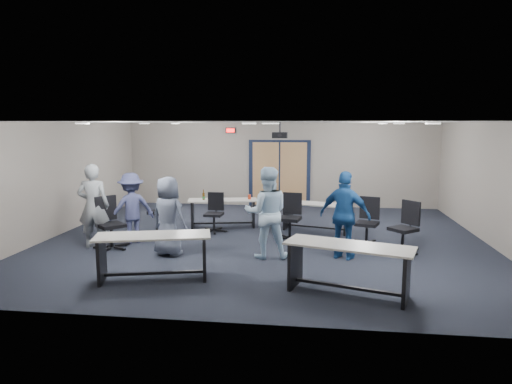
# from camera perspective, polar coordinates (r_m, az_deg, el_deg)

# --- Properties ---
(floor) EXTENTS (10.00, 10.00, 0.00)m
(floor) POSITION_cam_1_polar(r_m,az_deg,el_deg) (10.64, 1.08, -5.98)
(floor) COLOR black
(floor) RESTS_ON ground
(back_wall) EXTENTS (10.00, 0.04, 2.70)m
(back_wall) POSITION_cam_1_polar(r_m,az_deg,el_deg) (14.84, 2.98, 3.44)
(back_wall) COLOR gray
(back_wall) RESTS_ON floor
(front_wall) EXTENTS (10.00, 0.04, 2.70)m
(front_wall) POSITION_cam_1_polar(r_m,az_deg,el_deg) (5.99, -3.55, -4.17)
(front_wall) COLOR gray
(front_wall) RESTS_ON floor
(left_wall) EXTENTS (0.04, 9.00, 2.70)m
(left_wall) POSITION_cam_1_polar(r_m,az_deg,el_deg) (12.00, -23.39, 1.53)
(left_wall) COLOR gray
(left_wall) RESTS_ON floor
(right_wall) EXTENTS (0.04, 9.00, 2.70)m
(right_wall) POSITION_cam_1_polar(r_m,az_deg,el_deg) (11.04, 27.88, 0.69)
(right_wall) COLOR gray
(right_wall) RESTS_ON floor
(ceiling) EXTENTS (10.00, 9.00, 0.04)m
(ceiling) POSITION_cam_1_polar(r_m,az_deg,el_deg) (10.30, 1.12, 8.72)
(ceiling) COLOR white
(ceiling) RESTS_ON back_wall
(double_door) EXTENTS (2.00, 0.07, 2.20)m
(double_door) POSITION_cam_1_polar(r_m,az_deg,el_deg) (14.83, 2.96, 2.27)
(double_door) COLOR black
(double_door) RESTS_ON back_wall
(exit_sign) EXTENTS (0.32, 0.07, 0.18)m
(exit_sign) POSITION_cam_1_polar(r_m,az_deg,el_deg) (14.93, -3.20, 7.69)
(exit_sign) COLOR black
(exit_sign) RESTS_ON back_wall
(ceiling_projector) EXTENTS (0.35, 0.32, 0.37)m
(ceiling_projector) POSITION_cam_1_polar(r_m,az_deg,el_deg) (10.77, 3.00, 7.13)
(ceiling_projector) COLOR black
(ceiling_projector) RESTS_ON ceiling
(ceiling_can_lights) EXTENTS (6.24, 5.74, 0.02)m
(ceiling_can_lights) POSITION_cam_1_polar(r_m,az_deg,el_deg) (10.55, 1.27, 8.55)
(ceiling_can_lights) COLOR white
(ceiling_can_lights) RESTS_ON ceiling
(table_front_left) EXTENTS (2.05, 1.11, 0.79)m
(table_front_left) POSITION_cam_1_polar(r_m,az_deg,el_deg) (8.07, -12.71, -6.96)
(table_front_left) COLOR #A5A39C
(table_front_left) RESTS_ON floor
(table_front_right) EXTENTS (2.09, 1.23, 0.80)m
(table_front_right) POSITION_cam_1_polar(r_m,az_deg,el_deg) (7.36, 11.48, -8.37)
(table_front_right) COLOR #A5A39C
(table_front_right) RESTS_ON floor
(table_back_left) EXTENTS (1.86, 0.94, 0.99)m
(table_back_left) POSITION_cam_1_polar(r_m,az_deg,el_deg) (11.88, -4.16, -1.99)
(table_back_left) COLOR #A5A39C
(table_back_left) RESTS_ON floor
(table_back_right) EXTENTS (1.82, 1.01, 0.70)m
(table_back_right) POSITION_cam_1_polar(r_m,az_deg,el_deg) (11.50, 7.55, -2.51)
(table_back_right) COLOR #A5A39C
(table_back_right) RESTS_ON floor
(chair_back_a) EXTENTS (0.94, 0.94, 1.21)m
(chair_back_a) POSITION_cam_1_polar(r_m,az_deg,el_deg) (11.27, -11.66, -2.19)
(chair_back_a) COLOR black
(chair_back_a) RESTS_ON floor
(chair_back_b) EXTENTS (0.64, 0.64, 0.97)m
(chair_back_b) POSITION_cam_1_polar(r_m,az_deg,el_deg) (11.33, -5.29, -2.60)
(chair_back_b) COLOR black
(chair_back_b) RESTS_ON floor
(chair_back_c) EXTENTS (0.79, 0.79, 1.07)m
(chair_back_c) POSITION_cam_1_polar(r_m,az_deg,el_deg) (10.59, 4.26, -3.11)
(chair_back_c) COLOR black
(chair_back_c) RESTS_ON floor
(chair_back_d) EXTENTS (0.85, 0.85, 1.06)m
(chair_back_d) POSITION_cam_1_polar(r_m,az_deg,el_deg) (10.35, 13.70, -3.63)
(chair_back_d) COLOR black
(chair_back_d) RESTS_ON floor
(chair_loose_left) EXTENTS (1.00, 1.00, 1.12)m
(chair_loose_left) POSITION_cam_1_polar(r_m,az_deg,el_deg) (10.23, -17.68, -3.74)
(chair_loose_left) COLOR black
(chair_loose_left) RESTS_ON floor
(chair_loose_right) EXTENTS (0.95, 0.95, 1.07)m
(chair_loose_right) POSITION_cam_1_polar(r_m,az_deg,el_deg) (10.00, 17.92, -4.19)
(chair_loose_right) COLOR black
(chair_loose_right) RESTS_ON floor
(person_gray) EXTENTS (0.73, 0.54, 1.83)m
(person_gray) POSITION_cam_1_polar(r_m,az_deg,el_deg) (10.41, -19.66, -1.65)
(person_gray) COLOR #8F969C
(person_gray) RESTS_ON floor
(person_plaid) EXTENTS (0.92, 0.75, 1.62)m
(person_plaid) POSITION_cam_1_polar(r_m,az_deg,el_deg) (9.42, -10.90, -2.99)
(person_plaid) COLOR #525B70
(person_plaid) RESTS_ON floor
(person_lightblue) EXTENTS (0.99, 0.82, 1.83)m
(person_lightblue) POSITION_cam_1_polar(r_m,az_deg,el_deg) (9.07, 1.35, -2.60)
(person_lightblue) COLOR #C0E2FF
(person_lightblue) RESTS_ON floor
(person_navy) EXTENTS (1.11, 0.79, 1.75)m
(person_navy) POSITION_cam_1_polar(r_m,az_deg,el_deg) (9.17, 11.06, -2.88)
(person_navy) COLOR navy
(person_navy) RESTS_ON floor
(person_back) EXTENTS (1.17, 1.10, 1.59)m
(person_back) POSITION_cam_1_polar(r_m,az_deg,el_deg) (10.61, -15.31, -1.94)
(person_back) COLOR #3E4370
(person_back) RESTS_ON floor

